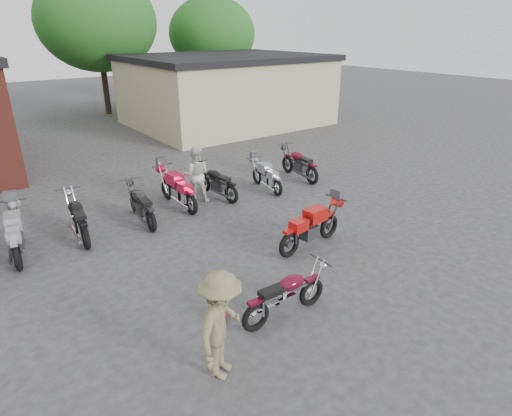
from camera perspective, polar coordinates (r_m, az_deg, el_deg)
ground at (r=9.35m, az=3.05°, el=-10.54°), size 90.00×90.00×0.00m
stucco_building at (r=25.17m, az=-4.01°, el=15.15°), size 10.00×8.00×3.50m
tree_2 at (r=29.38m, az=-20.15°, el=20.22°), size 7.04×7.04×8.80m
tree_3 at (r=32.76m, az=-5.79°, el=20.50°), size 6.08×6.08×7.60m
vintage_motorcycle at (r=8.23m, az=4.09°, el=-11.16°), size 1.89×0.66×1.09m
sportbike at (r=10.77m, az=7.41°, el=-2.22°), size 2.16×0.90×1.22m
helmet at (r=8.41m, az=-4.70°, el=-13.88°), size 0.30×0.30×0.25m
person_light at (r=13.60m, az=-8.01°, el=4.44°), size 1.08×1.03×1.77m
person_tan at (r=6.83m, az=-4.65°, el=-15.35°), size 1.38×1.25×1.86m
row_bike_1 at (r=11.80m, az=-29.45°, el=-2.82°), size 1.05×2.20×1.23m
row_bike_2 at (r=12.10m, az=-22.70°, el=-0.99°), size 0.88×2.14×1.21m
row_bike_3 at (r=12.49m, az=-15.05°, el=0.67°), size 0.83×2.05×1.16m
row_bike_4 at (r=13.35m, az=-10.45°, el=2.71°), size 0.73×2.14×1.24m
row_bike_5 at (r=13.94m, az=-5.32°, el=3.67°), size 0.86×2.02×1.14m
row_bike_6 at (r=14.56m, az=1.39°, el=4.46°), size 0.85×1.90×1.06m
row_bike_7 at (r=15.78m, az=5.75°, el=6.11°), size 0.92×2.17×1.22m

